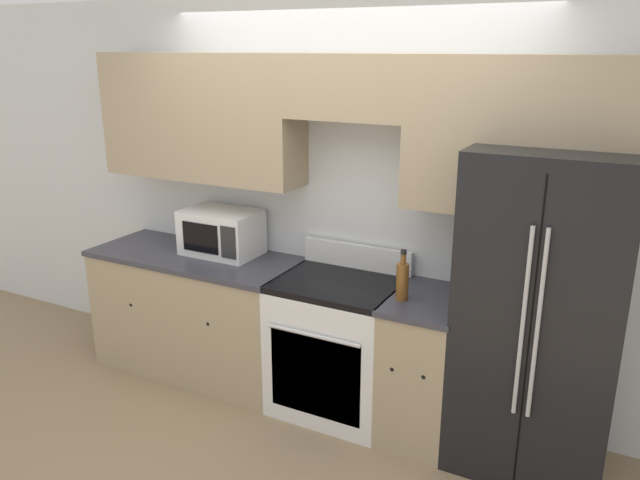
{
  "coord_description": "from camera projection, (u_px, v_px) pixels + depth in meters",
  "views": [
    {
      "loc": [
        1.71,
        -2.93,
        2.28
      ],
      "look_at": [
        0.0,
        0.31,
        1.14
      ],
      "focal_mm": 35.0,
      "sensor_mm": 36.0,
      "label": 1
    }
  ],
  "objects": [
    {
      "name": "ground_plane",
      "position": [
        297.0,
        425.0,
        3.92
      ],
      "size": [
        12.0,
        12.0,
        0.0
      ],
      "primitive_type": "plane",
      "color": "#937A5B"
    },
    {
      "name": "oven_range",
      "position": [
        337.0,
        345.0,
        3.99
      ],
      "size": [
        0.76,
        0.65,
        1.05
      ],
      "color": "white",
      "rests_on": "ground_plane"
    },
    {
      "name": "bottle",
      "position": [
        402.0,
        280.0,
        3.55
      ],
      "size": [
        0.07,
        0.07,
        0.3
      ],
      "color": "brown",
      "rests_on": "lower_cabinets_right"
    },
    {
      "name": "lower_cabinets_left",
      "position": [
        198.0,
        312.0,
        4.49
      ],
      "size": [
        1.51,
        0.64,
        0.89
      ],
      "color": "tan",
      "rests_on": "ground_plane"
    },
    {
      "name": "wall_back",
      "position": [
        339.0,
        171.0,
        3.96
      ],
      "size": [
        8.0,
        0.39,
        2.6
      ],
      "color": "silver",
      "rests_on": "ground_plane"
    },
    {
      "name": "refrigerator",
      "position": [
        542.0,
        313.0,
        3.38
      ],
      "size": [
        0.83,
        0.78,
        1.8
      ],
      "color": "black",
      "rests_on": "ground_plane"
    },
    {
      "name": "microwave",
      "position": [
        222.0,
        232.0,
        4.33
      ],
      "size": [
        0.52,
        0.36,
        0.31
      ],
      "color": "white",
      "rests_on": "lower_cabinets_left"
    },
    {
      "name": "lower_cabinets_right",
      "position": [
        425.0,
        367.0,
        3.73
      ],
      "size": [
        0.43,
        0.64,
        0.89
      ],
      "color": "tan",
      "rests_on": "ground_plane"
    }
  ]
}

